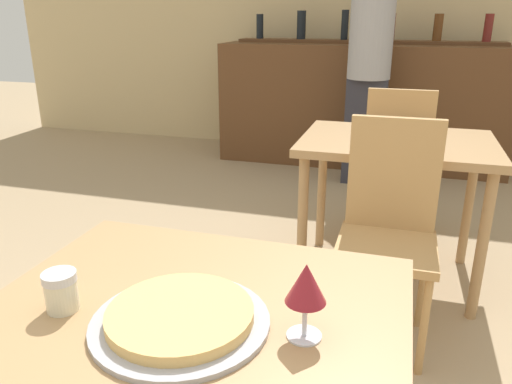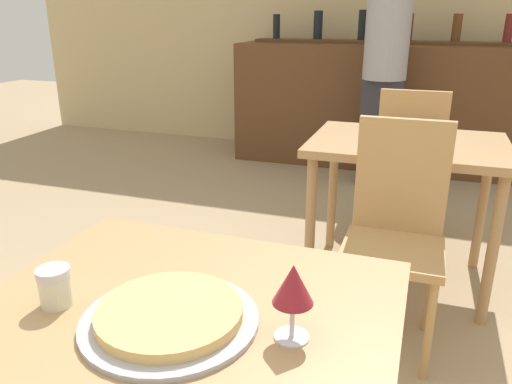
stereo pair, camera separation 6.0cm
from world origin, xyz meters
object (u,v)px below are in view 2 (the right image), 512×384
object	(u,v)px
pizza_tray	(168,315)
cheese_shaker	(55,286)
chair_far_side_front	(396,221)
wine_glass	(293,286)
chair_far_side_back	(409,158)
person_standing	(385,63)

from	to	relation	value
pizza_tray	cheese_shaker	xyz separation A→B (m)	(-0.26, -0.02, 0.03)
chair_far_side_front	wine_glass	world-z (taller)	chair_far_side_front
chair_far_side_front	cheese_shaker	world-z (taller)	chair_far_side_front
chair_far_side_front	pizza_tray	bearing A→B (deg)	-107.31
chair_far_side_front	pizza_tray	xyz separation A→B (m)	(-0.38, -1.23, 0.23)
cheese_shaker	wine_glass	xyz separation A→B (m)	(0.51, 0.05, 0.07)
wine_glass	chair_far_side_front	bearing A→B (deg)	83.79
chair_far_side_back	wine_glass	distance (m)	2.25
pizza_tray	cheese_shaker	size ratio (longest dim) A/B	4.17
chair_far_side_front	pizza_tray	size ratio (longest dim) A/B	2.63
chair_far_side_front	cheese_shaker	distance (m)	1.43
chair_far_side_back	cheese_shaker	size ratio (longest dim) A/B	10.96
chair_far_side_back	wine_glass	world-z (taller)	chair_far_side_back
pizza_tray	wine_glass	distance (m)	0.27
person_standing	wine_glass	bearing A→B (deg)	-87.34
pizza_tray	person_standing	distance (m)	3.37
chair_far_side_front	person_standing	world-z (taller)	person_standing
chair_far_side_front	wine_glass	distance (m)	1.24
cheese_shaker	pizza_tray	bearing A→B (deg)	4.39
pizza_tray	person_standing	size ratio (longest dim) A/B	0.20
chair_far_side_back	cheese_shaker	world-z (taller)	chair_far_side_back
pizza_tray	cheese_shaker	bearing A→B (deg)	-175.61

